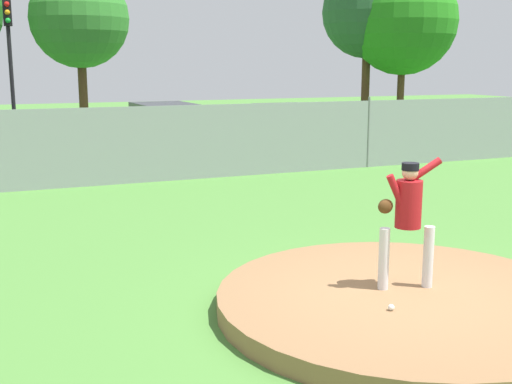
# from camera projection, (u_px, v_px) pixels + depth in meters

# --- Properties ---
(ground_plane) EXTENTS (80.00, 80.00, 0.00)m
(ground_plane) POSITION_uv_depth(u_px,v_px,m) (234.00, 211.00, 13.48)
(ground_plane) COLOR #4C8438
(asphalt_strip) EXTENTS (44.00, 7.00, 0.01)m
(asphalt_strip) POSITION_uv_depth(u_px,v_px,m) (142.00, 157.00, 21.19)
(asphalt_strip) COLOR #2B2B2D
(asphalt_strip) RESTS_ON ground_plane
(pitchers_mound) EXTENTS (4.65, 4.65, 0.24)m
(pitchers_mound) POSITION_uv_depth(u_px,v_px,m) (405.00, 302.00, 8.02)
(pitchers_mound) COLOR olive
(pitchers_mound) RESTS_ON ground_plane
(pitcher_youth) EXTENTS (0.83, 0.32, 1.64)m
(pitcher_youth) POSITION_uv_depth(u_px,v_px,m) (407.00, 212.00, 7.98)
(pitcher_youth) COLOR silver
(pitcher_youth) RESTS_ON pitchers_mound
(baseball) EXTENTS (0.07, 0.07, 0.07)m
(baseball) POSITION_uv_depth(u_px,v_px,m) (391.00, 307.00, 7.42)
(baseball) COLOR white
(baseball) RESTS_ON pitchers_mound
(chainlink_fence) EXTENTS (28.58, 0.07, 2.05)m
(chainlink_fence) POSITION_uv_depth(u_px,v_px,m) (180.00, 143.00, 16.92)
(chainlink_fence) COLOR gray
(chainlink_fence) RESTS_ON ground_plane
(parked_car_navy) EXTENTS (2.06, 4.66, 1.75)m
(parked_car_navy) POSITION_uv_depth(u_px,v_px,m) (165.00, 132.00, 20.99)
(parked_car_navy) COLOR #161E4C
(parked_car_navy) RESTS_ON ground_plane
(parked_car_red) EXTENTS (2.01, 4.06, 1.63)m
(parked_car_red) POSITION_uv_depth(u_px,v_px,m) (286.00, 129.00, 22.48)
(parked_car_red) COLOR #A81919
(parked_car_red) RESTS_ON ground_plane
(traffic_cone_orange) EXTENTS (0.40, 0.40, 0.55)m
(traffic_cone_orange) POSITION_uv_depth(u_px,v_px,m) (404.00, 137.00, 24.71)
(traffic_cone_orange) COLOR orange
(traffic_cone_orange) RESTS_ON asphalt_strip
(traffic_light_near) EXTENTS (0.28, 0.46, 5.17)m
(traffic_light_near) POSITION_uv_depth(u_px,v_px,m) (10.00, 49.00, 22.66)
(traffic_light_near) COLOR black
(traffic_light_near) RESTS_ON ground_plane
(tree_leaning_west) EXTENTS (3.98, 3.98, 6.78)m
(tree_leaning_west) POSITION_uv_depth(u_px,v_px,m) (79.00, 19.00, 26.31)
(tree_leaning_west) COLOR #4C331E
(tree_leaning_west) RESTS_ON ground_plane
(tree_broad_left) EXTENTS (4.71, 4.71, 7.96)m
(tree_broad_left) POSITION_uv_depth(u_px,v_px,m) (368.00, 13.00, 33.65)
(tree_broad_left) COLOR #4C331E
(tree_broad_left) RESTS_ON ground_plane
(tree_broad_right) EXTENTS (5.48, 5.48, 7.88)m
(tree_broad_right) POSITION_uv_depth(u_px,v_px,m) (404.00, 21.00, 33.21)
(tree_broad_right) COLOR #4C331E
(tree_broad_right) RESTS_ON ground_plane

